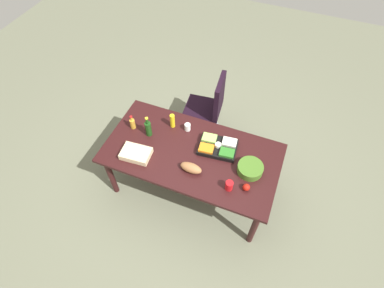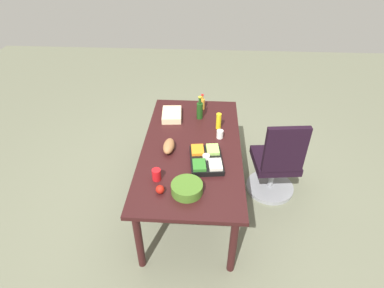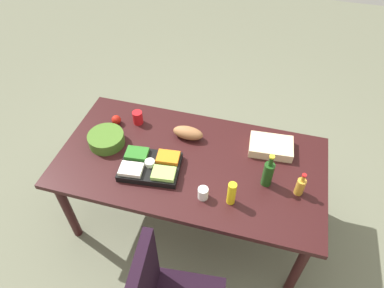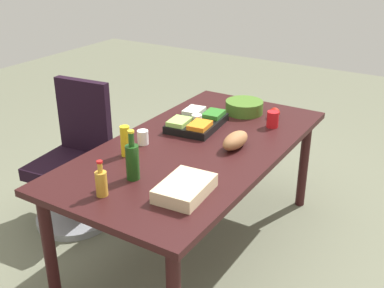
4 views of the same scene
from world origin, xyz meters
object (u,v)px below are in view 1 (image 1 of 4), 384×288
Objects in this scene: veggie_tray at (218,147)px; paper_cup at (188,127)px; office_chair at (206,114)px; wine_bottle at (148,128)px; bread_loaf at (191,168)px; apple_red at (246,187)px; red_solo_cup at (229,186)px; salad_bowl at (250,169)px; mustard_bottle at (172,121)px; sheet_cake at (136,154)px; conference_table at (192,156)px; dressing_bottle at (133,123)px.

paper_cup is (-0.42, 0.14, 0.01)m from veggie_tray.
office_chair is at bearing 88.76° from paper_cup.
wine_bottle is 1.17× the size of bread_loaf.
red_solo_cup is at bearing -161.81° from apple_red.
salad_bowl is 0.23m from apple_red.
bread_loaf is 0.67m from mustard_bottle.
bread_loaf is at bearing 172.47° from red_solo_cup.
paper_cup reaches higher than sheet_cake.
paper_cup is at bearing -91.24° from office_chair.
office_chair is 1.31m from salad_bowl.
wine_bottle reaches higher than conference_table.
sheet_cake is 0.64m from bread_loaf.
wine_bottle is at bearing -149.36° from paper_cup.
dressing_bottle is at bearing -155.59° from mustard_bottle.
salad_bowl is (0.82, -0.94, 0.41)m from office_chair.
wine_bottle reaches higher than red_solo_cup.
apple_red is at bearing -18.40° from conference_table.
red_solo_cup is 0.57× the size of dressing_bottle.
bread_loaf reaches higher than salad_bowl.
bread_loaf reaches higher than paper_cup.
red_solo_cup reaches higher than conference_table.
conference_table is at bearing -59.97° from paper_cup.
veggie_tray reaches higher than apple_red.
office_chair is (-0.15, 0.94, -0.29)m from conference_table.
office_chair is 2.28× the size of veggie_tray.
paper_cup is (0.39, 0.23, -0.06)m from wine_bottle.
salad_bowl is (1.22, -0.06, -0.06)m from wine_bottle.
bread_loaf reaches higher than conference_table.
conference_table is at bearing 25.68° from sheet_cake.
red_solo_cup is (0.69, -0.57, 0.01)m from paper_cup.
office_chair reaches higher than veggie_tray.
sheet_cake is at bearing -108.35° from office_chair.
sheet_cake is 1.73× the size of mustard_bottle.
mustard_bottle is 1.16m from apple_red.
wine_bottle is at bearing -133.45° from mustard_bottle.
salad_bowl is at bearing 20.80° from bread_loaf.
wine_bottle is at bearing -173.36° from veggie_tray.
mustard_bottle is at bearing 168.58° from veggie_tray.
dressing_bottle reaches higher than mustard_bottle.
office_chair is 1.15m from dressing_bottle.
office_chair reaches higher than paper_cup.
sheet_cake is at bearing -124.68° from paper_cup.
mustard_bottle is at bearing 46.55° from wine_bottle.
bread_loaf is at bearing 3.69° from sheet_cake.
wine_bottle is 0.70m from bread_loaf.
apple_red reaches higher than conference_table.
red_solo_cup is at bearing -17.65° from wine_bottle.
mustard_bottle reaches higher than conference_table.
apple_red is at bearing -11.99° from dressing_bottle.
bread_loaf is 1.24× the size of dressing_bottle.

